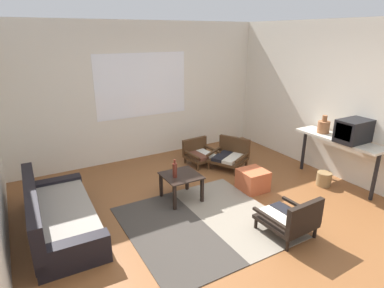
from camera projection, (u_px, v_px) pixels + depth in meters
name	position (u px, v px, depth m)	size (l,w,h in m)	color
ground_plane	(230.00, 226.00, 4.32)	(7.80, 7.80, 0.00)	brown
far_wall_with_window	(141.00, 92.00, 6.37)	(5.60, 0.13, 2.70)	silver
side_wall_right	(350.00, 103.00, 5.37)	(0.12, 6.60, 2.70)	silver
area_rug	(204.00, 222.00, 4.40)	(2.04, 1.99, 0.01)	#38332D
couch	(58.00, 216.00, 4.16)	(0.84, 1.93, 0.66)	black
coffee_table	(181.00, 180.00, 4.90)	(0.55, 0.55, 0.42)	black
armchair_by_window	(199.00, 153.00, 6.34)	(0.60, 0.57, 0.48)	#472D19
armchair_striped_foreground	(291.00, 218.00, 4.02)	(0.61, 0.65, 0.57)	black
armchair_corner	(230.00, 155.00, 6.16)	(0.83, 0.84, 0.55)	#472D19
ottoman_orange	(253.00, 180.00, 5.26)	(0.42, 0.42, 0.35)	#BC5633
console_shelf	(339.00, 143.00, 5.33)	(0.43, 1.50, 0.82)	beige
crt_television	(354.00, 131.00, 5.05)	(0.54, 0.35, 0.36)	black
clay_vase	(324.00, 126.00, 5.53)	(0.20, 0.20, 0.31)	#935B38
glass_bottle	(175.00, 170.00, 4.77)	(0.07, 0.07, 0.28)	#5B2319
wicker_basket	(324.00, 179.00, 5.43)	(0.24, 0.24, 0.24)	olive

